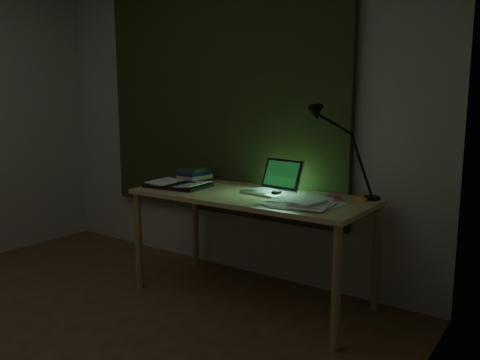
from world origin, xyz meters
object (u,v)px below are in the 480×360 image
object	(u,v)px
open_textbook	(179,184)
desk_lamp	(374,155)
laptop	(268,177)
book_stack	(194,174)
desk	(251,247)
loose_papers	(301,202)

from	to	relation	value
open_textbook	desk_lamp	xyz separation A→B (m)	(1.26, 0.36, 0.25)
laptop	open_textbook	size ratio (longest dim) A/B	0.85
open_textbook	book_stack	world-z (taller)	book_stack
open_textbook	book_stack	bearing A→B (deg)	97.64
desk	laptop	bearing A→B (deg)	40.58
desk_lamp	desk	bearing A→B (deg)	-167.90
loose_papers	desk_lamp	size ratio (longest dim) A/B	0.67
loose_papers	laptop	bearing A→B (deg)	155.26
desk	desk_lamp	world-z (taller)	desk_lamp
desk	open_textbook	distance (m)	0.68
laptop	book_stack	size ratio (longest dim) A/B	1.65
book_stack	loose_papers	bearing A→B (deg)	-12.33
laptop	desk_lamp	size ratio (longest dim) A/B	0.64
desk	desk_lamp	size ratio (longest dim) A/B	2.89
book_stack	desk_lamp	size ratio (longest dim) A/B	0.39
loose_papers	desk_lamp	world-z (taller)	desk_lamp
desk	book_stack	xyz separation A→B (m)	(-0.61, 0.15, 0.41)
laptop	book_stack	world-z (taller)	laptop
laptop	desk	bearing A→B (deg)	-130.09
laptop	open_textbook	xyz separation A→B (m)	(-0.64, -0.15, -0.09)
desk_lamp	laptop	bearing A→B (deg)	-171.15
open_textbook	desk	bearing A→B (deg)	1.99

